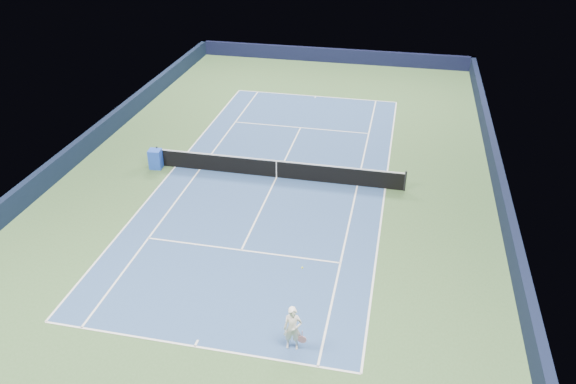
# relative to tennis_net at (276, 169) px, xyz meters

# --- Properties ---
(ground) EXTENTS (40.00, 40.00, 0.00)m
(ground) POSITION_rel_tennis_net_xyz_m (0.00, 0.00, -0.50)
(ground) COLOR #37562F
(ground) RESTS_ON ground
(wall_far) EXTENTS (22.00, 0.35, 1.10)m
(wall_far) POSITION_rel_tennis_net_xyz_m (0.00, 19.82, 0.05)
(wall_far) COLOR black
(wall_far) RESTS_ON ground
(wall_right) EXTENTS (0.35, 40.00, 1.10)m
(wall_right) POSITION_rel_tennis_net_xyz_m (10.82, 0.00, 0.05)
(wall_right) COLOR black
(wall_right) RESTS_ON ground
(wall_left) EXTENTS (0.35, 40.00, 1.10)m
(wall_left) POSITION_rel_tennis_net_xyz_m (-10.82, 0.00, 0.05)
(wall_left) COLOR #101A32
(wall_left) RESTS_ON ground
(court_surface) EXTENTS (10.97, 23.77, 0.01)m
(court_surface) POSITION_rel_tennis_net_xyz_m (0.00, 0.00, -0.50)
(court_surface) COLOR navy
(court_surface) RESTS_ON ground
(baseline_far) EXTENTS (10.97, 0.08, 0.00)m
(baseline_far) POSITION_rel_tennis_net_xyz_m (0.00, 11.88, -0.50)
(baseline_far) COLOR white
(baseline_far) RESTS_ON ground
(baseline_near) EXTENTS (10.97, 0.08, 0.00)m
(baseline_near) POSITION_rel_tennis_net_xyz_m (0.00, -11.88, -0.50)
(baseline_near) COLOR white
(baseline_near) RESTS_ON ground
(sideline_doubles_right) EXTENTS (0.08, 23.77, 0.00)m
(sideline_doubles_right) POSITION_rel_tennis_net_xyz_m (5.49, 0.00, -0.50)
(sideline_doubles_right) COLOR white
(sideline_doubles_right) RESTS_ON ground
(sideline_doubles_left) EXTENTS (0.08, 23.77, 0.00)m
(sideline_doubles_left) POSITION_rel_tennis_net_xyz_m (-5.49, 0.00, -0.50)
(sideline_doubles_left) COLOR white
(sideline_doubles_left) RESTS_ON ground
(sideline_singles_right) EXTENTS (0.08, 23.77, 0.00)m
(sideline_singles_right) POSITION_rel_tennis_net_xyz_m (4.12, 0.00, -0.50)
(sideline_singles_right) COLOR white
(sideline_singles_right) RESTS_ON ground
(sideline_singles_left) EXTENTS (0.08, 23.77, 0.00)m
(sideline_singles_left) POSITION_rel_tennis_net_xyz_m (-4.12, 0.00, -0.50)
(sideline_singles_left) COLOR white
(sideline_singles_left) RESTS_ON ground
(service_line_far) EXTENTS (8.23, 0.08, 0.00)m
(service_line_far) POSITION_rel_tennis_net_xyz_m (0.00, 6.40, -0.50)
(service_line_far) COLOR white
(service_line_far) RESTS_ON ground
(service_line_near) EXTENTS (8.23, 0.08, 0.00)m
(service_line_near) POSITION_rel_tennis_net_xyz_m (0.00, -6.40, -0.50)
(service_line_near) COLOR white
(service_line_near) RESTS_ON ground
(center_service_line) EXTENTS (0.08, 12.80, 0.00)m
(center_service_line) POSITION_rel_tennis_net_xyz_m (0.00, 0.00, -0.50)
(center_service_line) COLOR white
(center_service_line) RESTS_ON ground
(center_mark_far) EXTENTS (0.08, 0.30, 0.00)m
(center_mark_far) POSITION_rel_tennis_net_xyz_m (0.00, 11.73, -0.50)
(center_mark_far) COLOR white
(center_mark_far) RESTS_ON ground
(center_mark_near) EXTENTS (0.08, 0.30, 0.00)m
(center_mark_near) POSITION_rel_tennis_net_xyz_m (0.00, -11.73, -0.50)
(center_mark_near) COLOR white
(center_mark_near) RESTS_ON ground
(tennis_net) EXTENTS (12.90, 0.10, 1.07)m
(tennis_net) POSITION_rel_tennis_net_xyz_m (0.00, 0.00, 0.00)
(tennis_net) COLOR black
(tennis_net) RESTS_ON ground
(sponsor_cube) EXTENTS (0.68, 0.63, 1.03)m
(sponsor_cube) POSITION_rel_tennis_net_xyz_m (-6.40, -0.29, 0.01)
(sponsor_cube) COLOR blue
(sponsor_cube) RESTS_ON ground
(tennis_player) EXTENTS (0.79, 1.26, 2.58)m
(tennis_player) POSITION_rel_tennis_net_xyz_m (3.17, -11.23, 0.33)
(tennis_player) COLOR white
(tennis_player) RESTS_ON ground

